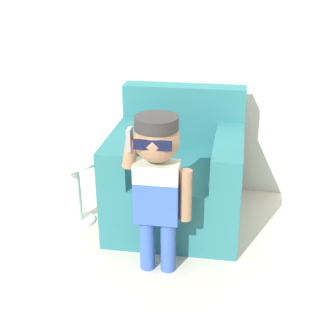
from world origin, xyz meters
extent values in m
plane|color=beige|center=(0.00, 0.00, 0.00)|extent=(10.00, 10.00, 0.00)
cube|color=silver|center=(0.00, 0.70, 1.30)|extent=(10.00, 0.05, 2.60)
cube|color=#286B70|center=(-0.01, 0.09, 0.22)|extent=(0.92, 0.92, 0.44)
cube|color=#286B70|center=(-0.01, 0.47, 0.69)|extent=(0.92, 0.16, 0.49)
cube|color=#286B70|center=(-0.37, 0.01, 0.57)|extent=(0.20, 0.76, 0.25)
cube|color=#286B70|center=(0.35, 0.01, 0.57)|extent=(0.20, 0.76, 0.25)
cylinder|color=#3356AD|center=(-0.11, -0.52, 0.18)|extent=(0.09, 0.09, 0.36)
cylinder|color=#3356AD|center=(0.03, -0.52, 0.18)|extent=(0.09, 0.09, 0.36)
cube|color=#3356AD|center=(-0.04, -0.52, 0.49)|extent=(0.26, 0.15, 0.26)
cube|color=#B7C6B2|center=(-0.04, -0.52, 0.67)|extent=(0.26, 0.15, 0.11)
sphere|color=#997051|center=(-0.04, -0.52, 0.87)|extent=(0.26, 0.26, 0.26)
cylinder|color=#2D2D2D|center=(-0.04, -0.52, 0.97)|extent=(0.25, 0.25, 0.07)
cube|color=#2D2D2D|center=(-0.04, -0.40, 0.94)|extent=(0.15, 0.12, 0.01)
cube|color=#0F1433|center=(-0.04, -0.64, 0.88)|extent=(0.21, 0.01, 0.06)
cylinder|color=#997051|center=(0.13, -0.52, 0.53)|extent=(0.07, 0.07, 0.32)
cylinder|color=#997051|center=(-0.19, -0.52, 0.78)|extent=(0.10, 0.07, 0.19)
cube|color=gray|center=(-0.19, -0.54, 0.87)|extent=(0.02, 0.07, 0.13)
cylinder|color=white|center=(-0.72, -0.04, 0.01)|extent=(0.24, 0.24, 0.02)
cylinder|color=white|center=(-0.72, -0.04, 0.24)|extent=(0.07, 0.07, 0.49)
cylinder|color=white|center=(-0.72, -0.04, 0.50)|extent=(0.36, 0.36, 0.02)
camera|label=1|loc=(0.40, -2.92, 1.80)|focal=50.00mm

